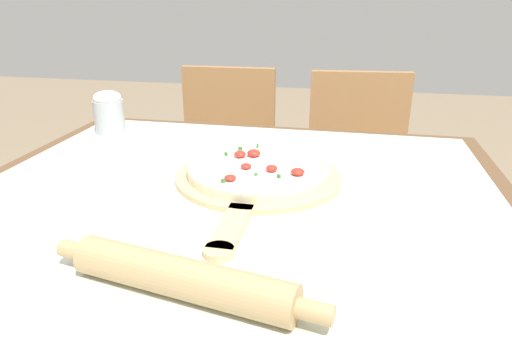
{
  "coord_description": "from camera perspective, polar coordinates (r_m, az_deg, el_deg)",
  "views": [
    {
      "loc": [
        0.22,
        -0.81,
        1.15
      ],
      "look_at": [
        0.04,
        0.06,
        0.8
      ],
      "focal_mm": 32.0,
      "sensor_mm": 36.0,
      "label": 1
    }
  ],
  "objects": [
    {
      "name": "pizza",
      "position": [
        0.99,
        0.35,
        0.35
      ],
      "size": [
        0.31,
        0.31,
        0.03
      ],
      "color": "beige",
      "rests_on": "pizza_peel"
    },
    {
      "name": "chair_right",
      "position": [
        1.81,
        12.48,
        -0.14
      ],
      "size": [
        0.44,
        0.44,
        0.87
      ],
      "rotation": [
        0.0,
        0.0,
        0.09
      ],
      "color": "#A37547",
      "rests_on": "ground_plane"
    },
    {
      "name": "flour_cup",
      "position": [
        1.37,
        -17.92,
        7.01
      ],
      "size": [
        0.08,
        0.08,
        0.12
      ],
      "color": "#B2B7BC",
      "rests_on": "towel_cloth"
    },
    {
      "name": "chair_left",
      "position": [
        1.87,
        -3.91,
        1.05
      ],
      "size": [
        0.41,
        0.41,
        0.87
      ],
      "rotation": [
        0.0,
        0.0,
        0.02
      ],
      "color": "#A37547",
      "rests_on": "ground_plane"
    },
    {
      "name": "pizza_peel",
      "position": [
        0.98,
        0.14,
        -1.06
      ],
      "size": [
        0.36,
        0.52,
        0.01
      ],
      "color": "#D6B784",
      "rests_on": "towel_cloth"
    },
    {
      "name": "dining_table",
      "position": [
        0.98,
        -2.97,
        -9.09
      ],
      "size": [
        1.15,
        1.04,
        0.76
      ],
      "color": "brown",
      "rests_on": "ground_plane"
    },
    {
      "name": "rolling_pin",
      "position": [
        0.63,
        -9.2,
        -13.12
      ],
      "size": [
        0.4,
        0.11,
        0.06
      ],
      "rotation": [
        0.0,
        0.0,
        -0.19
      ],
      "color": "tan",
      "rests_on": "towel_cloth"
    },
    {
      "name": "towel_cloth",
      "position": [
        0.92,
        -3.11,
        -3.03
      ],
      "size": [
        1.07,
        0.96,
        0.0
      ],
      "color": "silver",
      "rests_on": "dining_table"
    }
  ]
}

